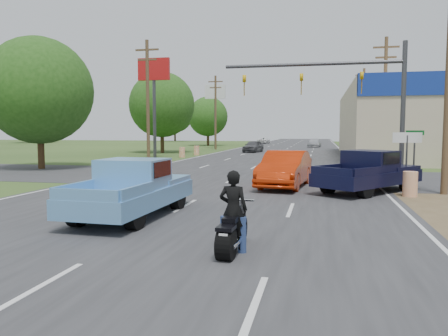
% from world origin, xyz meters
% --- Properties ---
extents(ground, '(200.00, 200.00, 0.00)m').
position_xyz_m(ground, '(0.00, 0.00, 0.00)').
color(ground, '#2C461C').
rests_on(ground, ground).
extents(main_road, '(15.00, 180.00, 0.02)m').
position_xyz_m(main_road, '(0.00, 40.00, 0.01)').
color(main_road, '#2D2D30').
rests_on(main_road, ground).
extents(cross_road, '(120.00, 10.00, 0.02)m').
position_xyz_m(cross_road, '(0.00, 18.00, 0.01)').
color(cross_road, '#2D2D30').
rests_on(cross_road, ground).
extents(utility_pole_2, '(2.00, 0.28, 10.00)m').
position_xyz_m(utility_pole_2, '(9.50, 31.00, 5.32)').
color(utility_pole_2, '#4C3823').
rests_on(utility_pole_2, ground).
extents(utility_pole_3, '(2.00, 0.28, 10.00)m').
position_xyz_m(utility_pole_3, '(9.50, 49.00, 5.32)').
color(utility_pole_3, '#4C3823').
rests_on(utility_pole_3, ground).
extents(utility_pole_5, '(2.00, 0.28, 10.00)m').
position_xyz_m(utility_pole_5, '(-9.50, 28.00, 5.32)').
color(utility_pole_5, '#4C3823').
rests_on(utility_pole_5, ground).
extents(utility_pole_6, '(2.00, 0.28, 10.00)m').
position_xyz_m(utility_pole_6, '(-9.50, 52.00, 5.32)').
color(utility_pole_6, '#4C3823').
rests_on(utility_pole_6, ground).
extents(tree_0, '(7.14, 7.14, 8.84)m').
position_xyz_m(tree_0, '(-14.00, 20.00, 5.26)').
color(tree_0, '#422D19').
rests_on(tree_0, ground).
extents(tree_1, '(7.56, 7.56, 9.36)m').
position_xyz_m(tree_1, '(-13.50, 42.00, 5.57)').
color(tree_1, '#422D19').
rests_on(tree_1, ground).
extents(tree_2, '(6.72, 6.72, 8.32)m').
position_xyz_m(tree_2, '(-14.20, 66.00, 4.95)').
color(tree_2, '#422D19').
rests_on(tree_2, ground).
extents(tree_4, '(9.24, 9.24, 11.44)m').
position_xyz_m(tree_4, '(-55.00, 75.00, 6.82)').
color(tree_4, '#422D19').
rests_on(tree_4, ground).
extents(tree_5, '(7.98, 7.98, 9.88)m').
position_xyz_m(tree_5, '(30.00, 95.00, 5.88)').
color(tree_5, '#422D19').
rests_on(tree_5, ground).
extents(tree_6, '(8.82, 8.82, 10.92)m').
position_xyz_m(tree_6, '(-30.00, 95.00, 6.51)').
color(tree_6, '#422D19').
rests_on(tree_6, ground).
extents(barrel_0, '(0.56, 0.56, 1.00)m').
position_xyz_m(barrel_0, '(8.00, 12.00, 0.50)').
color(barrel_0, orange).
rests_on(barrel_0, ground).
extents(barrel_1, '(0.56, 0.56, 1.00)m').
position_xyz_m(barrel_1, '(8.40, 20.50, 0.50)').
color(barrel_1, orange).
rests_on(barrel_1, ground).
extents(barrel_2, '(0.56, 0.56, 1.00)m').
position_xyz_m(barrel_2, '(-8.50, 34.00, 0.50)').
color(barrel_2, orange).
rests_on(barrel_2, ground).
extents(barrel_3, '(0.56, 0.56, 1.00)m').
position_xyz_m(barrel_3, '(-8.20, 38.00, 0.50)').
color(barrel_3, orange).
rests_on(barrel_3, ground).
extents(pole_sign_left_near, '(3.00, 0.35, 9.20)m').
position_xyz_m(pole_sign_left_near, '(-10.50, 32.00, 7.17)').
color(pole_sign_left_near, '#3F3F44').
rests_on(pole_sign_left_near, ground).
extents(pole_sign_left_far, '(3.00, 0.35, 9.20)m').
position_xyz_m(pole_sign_left_far, '(-10.50, 56.00, 7.17)').
color(pole_sign_left_far, '#3F3F44').
rests_on(pole_sign_left_far, ground).
extents(lane_sign, '(1.20, 0.08, 2.52)m').
position_xyz_m(lane_sign, '(8.20, 14.00, 1.90)').
color(lane_sign, '#3F3F44').
rests_on(lane_sign, ground).
extents(street_name_sign, '(0.80, 0.08, 2.61)m').
position_xyz_m(street_name_sign, '(8.80, 15.50, 1.61)').
color(street_name_sign, '#3F3F44').
rests_on(street_name_sign, ground).
extents(signal_mast, '(9.12, 0.40, 7.00)m').
position_xyz_m(signal_mast, '(5.82, 17.00, 4.80)').
color(signal_mast, '#3F3F44').
rests_on(signal_mast, ground).
extents(red_convertible, '(2.32, 5.21, 1.66)m').
position_xyz_m(red_convertible, '(2.95, 13.86, 0.83)').
color(red_convertible, '#BB2908').
rests_on(red_convertible, ground).
extents(motorcycle, '(0.64, 2.09, 1.06)m').
position_xyz_m(motorcycle, '(2.73, 2.70, 0.47)').
color(motorcycle, black).
rests_on(motorcycle, ground).
extents(rider, '(0.63, 0.43, 1.68)m').
position_xyz_m(rider, '(2.73, 2.75, 0.84)').
color(rider, black).
rests_on(rider, ground).
extents(blue_pickup, '(2.22, 5.35, 1.75)m').
position_xyz_m(blue_pickup, '(-0.98, 6.01, 0.88)').
color(blue_pickup, black).
rests_on(blue_pickup, ground).
extents(navy_pickup, '(4.86, 5.49, 1.77)m').
position_xyz_m(navy_pickup, '(6.60, 13.03, 0.89)').
color(navy_pickup, black).
rests_on(navy_pickup, ground).
extents(distant_car_grey, '(2.32, 4.39, 1.42)m').
position_xyz_m(distant_car_grey, '(-3.26, 45.20, 0.71)').
color(distant_car_grey, '#4C4C50').
rests_on(distant_car_grey, ground).
extents(distant_car_silver, '(2.30, 4.62, 1.29)m').
position_xyz_m(distant_car_silver, '(3.62, 63.09, 0.64)').
color(distant_car_silver, silver).
rests_on(distant_car_silver, ground).
extents(distant_car_white, '(2.29, 4.44, 1.20)m').
position_xyz_m(distant_car_white, '(-6.37, 79.76, 0.60)').
color(distant_car_white, white).
rests_on(distant_car_white, ground).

